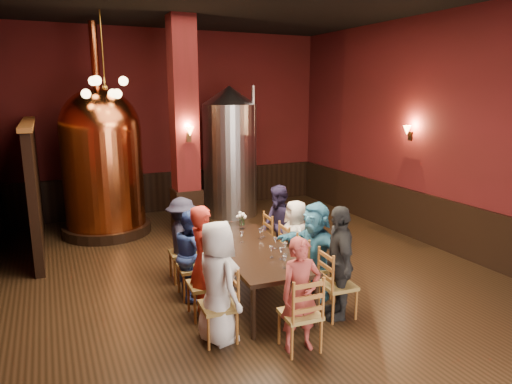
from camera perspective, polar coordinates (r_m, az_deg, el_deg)
name	(u,v)px	position (r m, az deg, el deg)	size (l,w,h in m)	color
room	(254,143)	(7.07, -0.30, 6.14)	(10.00, 10.02, 4.50)	black
wainscot_right	(436,222)	(9.72, 21.53, -3.48)	(0.08, 9.90, 1.00)	black
wainscot_back	(175,191)	(12.00, -10.12, 0.17)	(7.90, 0.08, 1.00)	black
column	(184,130)	(9.59, -8.95, 7.70)	(0.58, 0.58, 4.50)	#4C1012
partition	(35,188)	(9.78, -25.95, 0.44)	(0.22, 3.50, 2.40)	black
pendant_cluster	(105,87)	(9.36, -18.37, 12.32)	(0.90, 0.90, 1.70)	#A57226
sconce_wall	(411,132)	(9.94, 18.76, 7.07)	(0.20, 0.20, 0.36)	black
sconce_column	(189,133)	(9.31, -8.42, 7.26)	(0.20, 0.20, 0.36)	black
dining_table	(254,253)	(6.83, -0.31, -7.60)	(1.14, 2.46, 0.75)	black
chair_0	(218,305)	(5.80, -4.76, -13.94)	(0.46, 0.46, 0.92)	#9C6327
person_0	(218,282)	(5.67, -4.82, -11.16)	(0.75, 0.49, 1.54)	silver
chair_1	(204,284)	(6.39, -6.51, -11.39)	(0.46, 0.46, 0.92)	#9C6327
person_1	(203,262)	(6.26, -6.58, -8.66)	(0.57, 0.38, 1.57)	#AE291D
chair_2	(193,267)	(6.98, -7.91, -9.29)	(0.46, 0.46, 0.92)	#9C6327
person_2	(192,254)	(6.90, -7.97, -7.68)	(0.65, 0.32, 1.34)	#2B4692
chair_3	(183,253)	(7.59, -9.10, -7.49)	(0.46, 0.46, 0.92)	#9C6327
person_3	(183,239)	(7.51, -9.16, -5.85)	(0.89, 0.51, 1.38)	black
chair_4	(338,285)	(6.44, 10.20, -11.32)	(0.46, 0.46, 0.92)	#9C6327
person_4	(339,262)	(6.31, 10.32, -8.62)	(0.92, 0.38, 1.57)	black
chair_5	(314,267)	(6.97, 7.32, -9.30)	(0.46, 0.46, 0.92)	#9C6327
person_5	(315,250)	(6.87, 7.38, -7.20)	(1.36, 0.43, 1.46)	teal
chair_6	(295,253)	(7.51, 4.91, -7.58)	(0.46, 0.46, 0.92)	#9C6327
person_6	(295,241)	(7.44, 4.94, -6.08)	(0.65, 0.43, 1.34)	silver
chair_7	(278,240)	(8.08, 2.81, -6.07)	(0.46, 0.46, 0.92)	#9C6327
person_7	(279,226)	(8.00, 2.83, -4.29)	(0.70, 0.35, 1.44)	#231C39
chair_8	(300,313)	(5.62, 5.54, -14.87)	(0.46, 0.46, 0.92)	#9C6327
person_8	(301,295)	(5.52, 5.59, -12.67)	(0.51, 0.33, 1.40)	#933631
copper_kettle	(102,160)	(10.18, -18.65, 3.79)	(1.91, 1.91, 4.39)	black
steel_vessel	(230,152)	(11.18, -3.27, 5.04)	(1.63, 1.63, 3.15)	#B2B2B7
rose_vase	(242,218)	(7.70, -1.77, -3.23)	(0.18, 0.18, 0.30)	white
wine_glass_0	(284,262)	(6.08, 3.58, -8.75)	(0.07, 0.07, 0.17)	white
wine_glass_1	(285,249)	(6.57, 3.67, -7.11)	(0.07, 0.07, 0.17)	white
wine_glass_2	(281,254)	(6.38, 3.19, -7.70)	(0.07, 0.07, 0.17)	white
wine_glass_3	(263,232)	(7.30, 0.88, -5.04)	(0.07, 0.07, 0.17)	white
wine_glass_4	(275,243)	(6.79, 2.45, -6.41)	(0.07, 0.07, 0.17)	white
wine_glass_5	(272,252)	(6.43, 1.95, -7.51)	(0.07, 0.07, 0.17)	white
wine_glass_6	(242,237)	(7.06, -1.80, -5.66)	(0.07, 0.07, 0.17)	white
wine_glass_7	(260,234)	(7.22, 0.55, -5.25)	(0.07, 0.07, 0.17)	white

